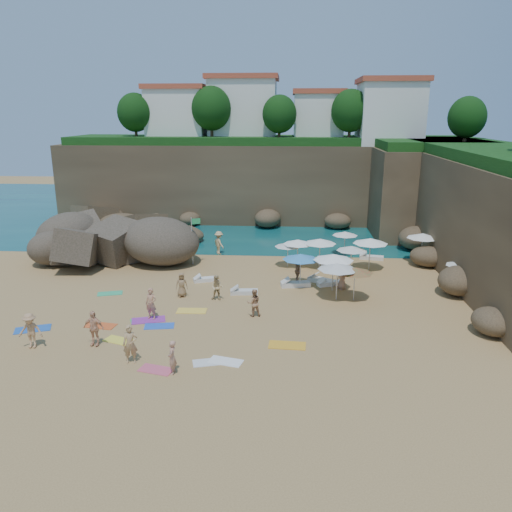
# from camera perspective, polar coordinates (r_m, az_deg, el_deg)

# --- Properties ---
(ground) EXTENTS (120.00, 120.00, 0.00)m
(ground) POSITION_cam_1_polar(r_m,az_deg,el_deg) (31.10, -4.07, -5.00)
(ground) COLOR tan
(ground) RESTS_ON ground
(seawater) EXTENTS (120.00, 120.00, 0.00)m
(seawater) POSITION_cam_1_polar(r_m,az_deg,el_deg) (59.93, -0.18, 5.32)
(seawater) COLOR #0C4751
(seawater) RESTS_ON ground
(cliff_back) EXTENTS (44.00, 8.00, 8.00)m
(cliff_back) POSITION_cam_1_polar(r_m,az_deg,el_deg) (54.26, 1.58, 8.46)
(cliff_back) COLOR brown
(cliff_back) RESTS_ON ground
(cliff_right) EXTENTS (8.00, 30.00, 8.00)m
(cliff_right) POSITION_cam_1_polar(r_m,az_deg,el_deg) (40.28, 25.51, 4.25)
(cliff_right) COLOR brown
(cliff_right) RESTS_ON ground
(cliff_corner) EXTENTS (10.00, 12.00, 8.00)m
(cliff_corner) POSITION_cam_1_polar(r_m,az_deg,el_deg) (50.92, 18.59, 7.14)
(cliff_corner) COLOR brown
(cliff_corner) RESTS_ON ground
(rock_promontory) EXTENTS (12.00, 7.00, 2.00)m
(rock_promontory) POSITION_cam_1_polar(r_m,az_deg,el_deg) (48.53, -14.45, 2.24)
(rock_promontory) COLOR brown
(rock_promontory) RESTS_ON ground
(clifftop_buildings) EXTENTS (28.48, 9.48, 7.00)m
(clifftop_buildings) POSITION_cam_1_polar(r_m,az_deg,el_deg) (54.55, 2.72, 16.12)
(clifftop_buildings) COLOR white
(clifftop_buildings) RESTS_ON cliff_back
(clifftop_trees) EXTENTS (35.60, 23.82, 4.40)m
(clifftop_trees) POSITION_cam_1_polar(r_m,az_deg,el_deg) (48.27, 4.80, 16.11)
(clifftop_trees) COLOR #11380F
(clifftop_trees) RESTS_ON ground
(marina_masts) EXTENTS (3.10, 0.10, 6.00)m
(marina_masts) POSITION_cam_1_polar(r_m,az_deg,el_deg) (62.79, -15.53, 8.00)
(marina_masts) COLOR white
(marina_masts) RESTS_ON ground
(rock_outcrop) EXTENTS (9.52, 7.64, 3.49)m
(rock_outcrop) POSITION_cam_1_polar(r_m,az_deg,el_deg) (41.26, -15.87, -0.26)
(rock_outcrop) COLOR brown
(rock_outcrop) RESTS_ON ground
(flag_pole) EXTENTS (0.69, 0.29, 3.66)m
(flag_pole) POSITION_cam_1_polar(r_m,az_deg,el_deg) (37.82, -7.17, 2.44)
(flag_pole) COLOR silver
(flag_pole) RESTS_ON ground
(parasol_0) EXTENTS (2.25, 2.25, 2.12)m
(parasol_0) POSITION_cam_1_polar(r_m,az_deg,el_deg) (37.08, 4.82, 1.62)
(parasol_0) COLOR silver
(parasol_0) RESTS_ON ground
(parasol_1) EXTENTS (2.05, 2.05, 1.94)m
(parasol_1) POSITION_cam_1_polar(r_m,az_deg,el_deg) (40.89, 10.15, 2.55)
(parasol_1) COLOR silver
(parasol_1) RESTS_ON ground
(parasol_2) EXTENTS (2.54, 2.54, 2.40)m
(parasol_2) POSITION_cam_1_polar(r_m,az_deg,el_deg) (37.12, 12.95, 1.69)
(parasol_2) COLOR silver
(parasol_2) RESTS_ON ground
(parasol_3) EXTENTS (2.43, 2.43, 2.30)m
(parasol_3) POSITION_cam_1_polar(r_m,az_deg,el_deg) (40.21, 18.54, 2.21)
(parasol_3) COLOR silver
(parasol_3) RESTS_ON ground
(parasol_4) EXTENTS (2.15, 2.15, 2.03)m
(parasol_4) POSITION_cam_1_polar(r_m,az_deg,el_deg) (36.15, 10.87, 0.87)
(parasol_4) COLOR silver
(parasol_4) RESTS_ON ground
(parasol_5) EXTENTS (2.39, 2.39, 2.26)m
(parasol_5) POSITION_cam_1_polar(r_m,az_deg,el_deg) (36.93, 7.33, 1.69)
(parasol_5) COLOR silver
(parasol_5) RESTS_ON ground
(parasol_6) EXTENTS (2.23, 2.23, 2.11)m
(parasol_6) POSITION_cam_1_polar(r_m,az_deg,el_deg) (30.94, 11.25, -1.60)
(parasol_6) COLOR silver
(parasol_6) RESTS_ON ground
(parasol_7) EXTENTS (1.98, 1.98, 1.87)m
(parasol_7) POSITION_cam_1_polar(r_m,az_deg,el_deg) (37.14, 3.66, 1.30)
(parasol_7) COLOR silver
(parasol_7) RESTS_ON ground
(parasol_8) EXTENTS (1.98, 1.98, 1.87)m
(parasol_8) POSITION_cam_1_polar(r_m,az_deg,el_deg) (35.10, 22.42, -0.79)
(parasol_8) COLOR silver
(parasol_8) RESTS_ON ground
(parasol_9) EXTENTS (2.46, 2.46, 2.33)m
(parasol_9) POSITION_cam_1_polar(r_m,az_deg,el_deg) (30.81, 9.31, -1.19)
(parasol_9) COLOR silver
(parasol_9) RESTS_ON ground
(parasol_10) EXTENTS (2.40, 2.40, 2.27)m
(parasol_10) POSITION_cam_1_polar(r_m,az_deg,el_deg) (32.77, 5.12, -0.08)
(parasol_10) COLOR silver
(parasol_10) RESTS_ON ground
(parasol_11) EXTENTS (2.61, 2.61, 2.46)m
(parasol_11) POSITION_cam_1_polar(r_m,az_deg,el_deg) (32.28, 8.85, -0.13)
(parasol_11) COLOR silver
(parasol_11) RESTS_ON ground
(lounger_0) EXTENTS (1.76, 1.10, 0.26)m
(lounger_0) POSITION_cam_1_polar(r_m,az_deg,el_deg) (34.47, -5.75, -2.68)
(lounger_0) COLOR white
(lounger_0) RESTS_ON ground
(lounger_1) EXTENTS (1.92, 0.91, 0.29)m
(lounger_1) POSITION_cam_1_polar(r_m,az_deg,el_deg) (40.46, 13.07, -0.17)
(lounger_1) COLOR white
(lounger_1) RESTS_ON ground
(lounger_2) EXTENTS (2.04, 1.00, 0.30)m
(lounger_2) POSITION_cam_1_polar(r_m,az_deg,el_deg) (33.39, 4.54, -3.24)
(lounger_2) COLOR silver
(lounger_2) RESTS_ON ground
(lounger_3) EXTENTS (1.80, 0.76, 0.27)m
(lounger_3) POSITION_cam_1_polar(r_m,az_deg,el_deg) (31.95, -1.36, -4.12)
(lounger_3) COLOR silver
(lounger_3) RESTS_ON ground
(lounger_4) EXTENTS (2.02, 1.63, 0.31)m
(lounger_4) POSITION_cam_1_polar(r_m,az_deg,el_deg) (34.26, 7.58, -2.82)
(lounger_4) COLOR white
(lounger_4) RESTS_ON ground
(lounger_5) EXTENTS (1.80, 1.14, 0.27)m
(lounger_5) POSITION_cam_1_polar(r_m,az_deg,el_deg) (33.86, 8.43, -3.12)
(lounger_5) COLOR white
(lounger_5) RESTS_ON ground
(towel_0) EXTENTS (2.02, 1.50, 0.03)m
(towel_0) POSITION_cam_1_polar(r_m,az_deg,el_deg) (29.48, -24.16, -7.63)
(towel_0) COLOR blue
(towel_0) RESTS_ON ground
(towel_1) EXTENTS (1.68, 1.12, 0.03)m
(towel_1) POSITION_cam_1_polar(r_m,az_deg,el_deg) (23.47, -11.34, -12.62)
(towel_1) COLOR #D3526A
(towel_1) RESTS_ON ground
(towel_2) EXTENTS (1.74, 1.06, 0.03)m
(towel_2) POSITION_cam_1_polar(r_m,az_deg,el_deg) (28.65, -17.33, -7.60)
(towel_2) COLOR #E05623
(towel_2) RESTS_ON ground
(towel_3) EXTENTS (1.75, 1.31, 0.03)m
(towel_3) POSITION_cam_1_polar(r_m,az_deg,el_deg) (28.71, -12.57, -7.18)
(towel_3) COLOR green
(towel_3) RESTS_ON ground
(towel_4) EXTENTS (1.69, 1.23, 0.03)m
(towel_4) POSITION_cam_1_polar(r_m,az_deg,el_deg) (26.64, -15.40, -9.28)
(towel_4) COLOR yellow
(towel_4) RESTS_ON ground
(towel_5) EXTENTS (1.64, 1.12, 0.03)m
(towel_5) POSITION_cam_1_polar(r_m,az_deg,el_deg) (23.75, -5.39, -11.99)
(towel_5) COLOR silver
(towel_5) RESTS_ON ground
(towel_6) EXTENTS (2.03, 1.40, 0.03)m
(towel_6) POSITION_cam_1_polar(r_m,az_deg,el_deg) (28.70, -12.19, -7.16)
(towel_6) COLOR purple
(towel_6) RESTS_ON ground
(towel_8) EXTENTS (1.70, 1.04, 0.03)m
(towel_8) POSITION_cam_1_polar(r_m,az_deg,el_deg) (27.81, -11.00, -7.87)
(towel_8) COLOR blue
(towel_8) RESTS_ON ground
(towel_10) EXTENTS (1.89, 1.02, 0.03)m
(towel_10) POSITION_cam_1_polar(r_m,az_deg,el_deg) (25.25, 3.58, -10.14)
(towel_10) COLOR gold
(towel_10) RESTS_ON ground
(towel_11) EXTENTS (1.70, 1.18, 0.03)m
(towel_11) POSITION_cam_1_polar(r_m,az_deg,el_deg) (33.38, -16.34, -4.12)
(towel_11) COLOR #32B072
(towel_11) RESTS_ON ground
(towel_12) EXTENTS (1.75, 0.91, 0.03)m
(towel_12) POSITION_cam_1_polar(r_m,az_deg,el_deg) (29.55, -7.35, -6.23)
(towel_12) COLOR yellow
(towel_12) RESTS_ON ground
(towel_13) EXTENTS (1.72, 1.15, 0.03)m
(towel_13) POSITION_cam_1_polar(r_m,az_deg,el_deg) (23.75, -3.49, -11.94)
(towel_13) COLOR white
(towel_13) RESTS_ON ground
(person_stand_0) EXTENTS (0.75, 0.56, 1.86)m
(person_stand_0) POSITION_cam_1_polar(r_m,az_deg,el_deg) (23.96, -14.18, -9.73)
(person_stand_0) COLOR tan
(person_stand_0) RESTS_ON ground
(person_stand_1) EXTENTS (0.92, 0.80, 1.61)m
(person_stand_1) POSITION_cam_1_polar(r_m,az_deg,el_deg) (28.33, -0.25, -5.36)
(person_stand_1) COLOR #AF7D57
(person_stand_1) RESTS_ON ground
(person_stand_2) EXTENTS (1.16, 1.30, 1.93)m
(person_stand_2) POSITION_cam_1_polar(r_m,az_deg,el_deg) (40.72, -4.25, 1.51)
(person_stand_2) COLOR tan
(person_stand_2) RESTS_ON ground
(person_stand_3) EXTENTS (0.58, 1.15, 1.89)m
(person_stand_3) POSITION_cam_1_polar(r_m,az_deg,el_deg) (33.61, 4.82, -1.69)
(person_stand_3) COLOR #8C6346
(person_stand_3) RESTS_ON ground
(person_stand_4) EXTENTS (0.76, 0.92, 1.65)m
(person_stand_4) POSITION_cam_1_polar(r_m,az_deg,el_deg) (33.10, 9.79, -2.37)
(person_stand_4) COLOR tan
(person_stand_4) RESTS_ON ground
(person_stand_5) EXTENTS (1.46, 0.56, 1.54)m
(person_stand_5) POSITION_cam_1_polar(r_m,az_deg,el_deg) (39.01, -9.68, 0.38)
(person_stand_5) COLOR tan
(person_stand_5) RESTS_ON ground
(person_stand_6) EXTENTS (0.41, 0.59, 1.57)m
(person_stand_6) POSITION_cam_1_polar(r_m,az_deg,el_deg) (22.70, -9.57, -11.36)
(person_stand_6) COLOR tan
(person_stand_6) RESTS_ON ground
(person_lie_0) EXTENTS (1.27, 1.85, 0.47)m
(person_lie_0) POSITION_cam_1_polar(r_m,az_deg,el_deg) (27.22, -24.21, -9.10)
(person_lie_0) COLOR tan
(person_lie_0) RESTS_ON ground
(person_lie_1) EXTENTS (1.23, 1.89, 0.44)m
(person_lie_1) POSITION_cam_1_polar(r_m,az_deg,el_deg) (26.39, -17.93, -9.25)
(person_lie_1) COLOR #E9AC84
(person_lie_1) RESTS_ON ground
(person_lie_2) EXTENTS (1.09, 1.66, 0.41)m
(person_lie_2) POSITION_cam_1_polar(r_m,az_deg,el_deg) (31.81, -8.45, -4.27)
(person_lie_2) COLOR olive
(person_lie_2) RESTS_ON ground
(person_lie_4) EXTENTS (1.06, 1.89, 0.43)m
(person_lie_4) POSITION_cam_1_polar(r_m,az_deg,el_deg) (28.74, -11.82, -6.67)
(person_lie_4) COLOR tan
(person_lie_4) RESTS_ON ground
(person_lie_5) EXTENTS (0.94, 1.65, 0.60)m
(person_lie_5) POSITION_cam_1_polar(r_m,az_deg,el_deg) (30.96, -4.46, -4.53)
(person_lie_5) COLOR tan
(person_lie_5) RESTS_ON ground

